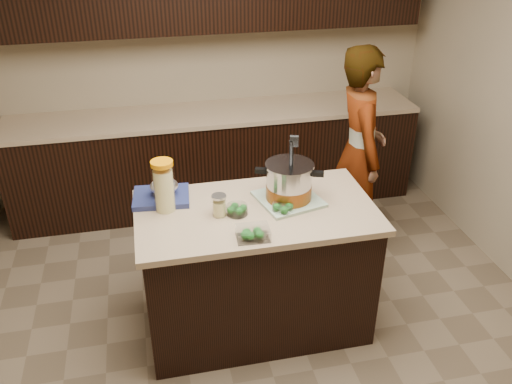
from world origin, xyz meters
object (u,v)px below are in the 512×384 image
stock_pot (289,184)px  person (359,153)px  lemonade_pitcher (164,188)px  island (256,268)px

stock_pot → person: person is taller
lemonade_pitcher → person: (1.51, 0.66, -0.22)m
stock_pot → person: bearing=62.5°
island → lemonade_pitcher: size_ratio=4.55×
stock_pot → lemonade_pitcher: size_ratio=1.32×
island → person: (0.98, 0.77, 0.38)m
person → stock_pot: bearing=139.6°
island → person: bearing=38.1°
island → person: size_ratio=0.88×
stock_pot → person: (0.76, 0.71, -0.19)m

